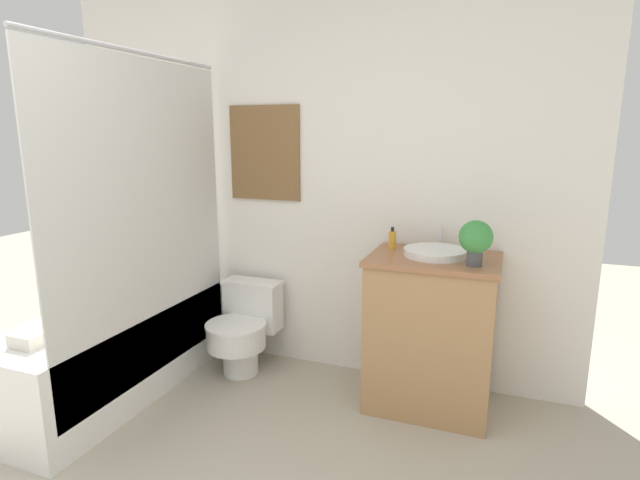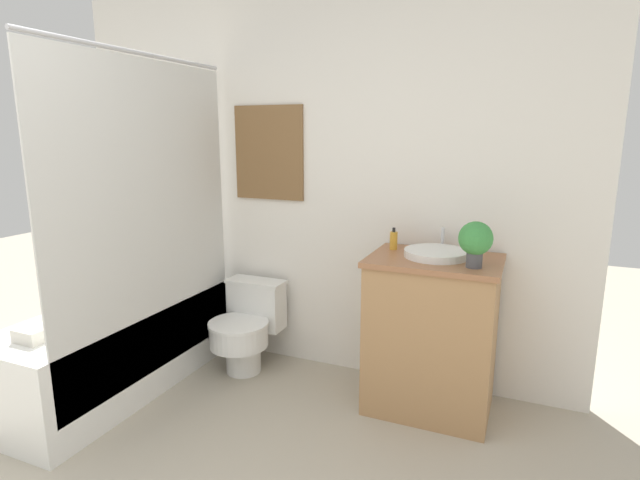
# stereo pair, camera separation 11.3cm
# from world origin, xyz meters

# --- Properties ---
(wall_back) EXTENTS (3.47, 0.07, 2.50)m
(wall_back) POSITION_xyz_m (-0.01, 2.31, 1.25)
(wall_back) COLOR white
(wall_back) RESTS_ON ground_plane
(shower_area) EXTENTS (0.60, 1.55, 1.98)m
(shower_area) POSITION_xyz_m (-0.92, 1.51, 0.31)
(shower_area) COLOR white
(shower_area) RESTS_ON ground_plane
(toilet) EXTENTS (0.40, 0.52, 0.58)m
(toilet) POSITION_xyz_m (-0.34, 2.02, 0.30)
(toilet) COLOR white
(toilet) RESTS_ON ground_plane
(vanity) EXTENTS (0.71, 0.52, 0.89)m
(vanity) POSITION_xyz_m (0.88, 2.01, 0.45)
(vanity) COLOR #AD7F51
(vanity) RESTS_ON ground_plane
(sink) EXTENTS (0.35, 0.38, 0.13)m
(sink) POSITION_xyz_m (0.88, 2.03, 0.91)
(sink) COLOR white
(sink) RESTS_ON vanity
(soap_bottle) EXTENTS (0.04, 0.04, 0.13)m
(soap_bottle) POSITION_xyz_m (0.61, 2.12, 0.94)
(soap_bottle) COLOR gold
(soap_bottle) RESTS_ON vanity
(potted_plant) EXTENTS (0.17, 0.17, 0.24)m
(potted_plant) POSITION_xyz_m (1.09, 1.89, 1.03)
(potted_plant) COLOR #4C4C51
(potted_plant) RESTS_ON vanity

